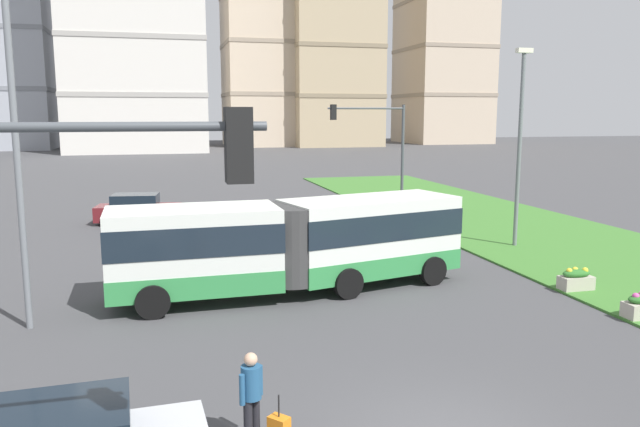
% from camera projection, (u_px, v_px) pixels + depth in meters
% --- Properties ---
extents(grass_median, '(10.00, 70.00, 0.08)m').
position_uv_depth(grass_median, '(634.00, 266.00, 24.08)').
color(grass_median, '#3D752D').
rests_on(grass_median, ground_plane).
extents(articulated_bus, '(11.93, 4.17, 3.00)m').
position_uv_depth(articulated_bus, '(293.00, 243.00, 20.42)').
color(articulated_bus, silver).
rests_on(articulated_bus, ground).
extents(car_maroon_sedan, '(4.61, 2.50, 1.58)m').
position_uv_depth(car_maroon_sedan, '(138.00, 209.00, 33.54)').
color(car_maroon_sedan, maroon).
rests_on(car_maroon_sedan, ground).
extents(pedestrian_crossing, '(0.46, 0.42, 1.74)m').
position_uv_depth(pedestrian_crossing, '(251.00, 393.00, 10.94)').
color(pedestrian_crossing, black).
rests_on(pedestrian_crossing, ground).
extents(flower_planter_2, '(1.10, 0.56, 0.74)m').
position_uv_depth(flower_planter_2, '(576.00, 279.00, 20.65)').
color(flower_planter_2, '#B7AD9E').
rests_on(flower_planter_2, grass_median).
extents(traffic_light_near_left, '(3.81, 0.28, 5.92)m').
position_uv_depth(traffic_light_near_left, '(24.00, 292.00, 6.27)').
color(traffic_light_near_left, '#474C51').
rests_on(traffic_light_near_left, ground).
extents(traffic_light_far_right, '(4.30, 0.28, 6.32)m').
position_uv_depth(traffic_light_far_right, '(379.00, 142.00, 33.32)').
color(traffic_light_far_right, '#474C51').
rests_on(traffic_light_far_right, ground).
extents(streetlight_left, '(0.70, 0.28, 9.57)m').
position_uv_depth(streetlight_left, '(15.00, 137.00, 16.37)').
color(streetlight_left, slate).
rests_on(streetlight_left, ground).
extents(streetlight_median, '(0.70, 0.28, 8.58)m').
position_uv_depth(streetlight_median, '(520.00, 140.00, 26.88)').
color(streetlight_median, slate).
rests_on(streetlight_median, ground).
extents(apartment_tower_westcentre, '(20.86, 20.13, 40.93)m').
position_uv_depth(apartment_tower_westcentre, '(133.00, 18.00, 96.24)').
color(apartment_tower_westcentre, silver).
rests_on(apartment_tower_westcentre, ground).
extents(apartment_tower_centre, '(20.11, 15.42, 44.31)m').
position_uv_depth(apartment_tower_centre, '(279.00, 22.00, 112.67)').
color(apartment_tower_centre, '#C6B299').
rests_on(apartment_tower_centre, ground).
extents(apartment_tower_eastcentre, '(15.76, 17.06, 51.08)m').
position_uv_depth(apartment_tower_eastcentre, '(331.00, 3.00, 112.04)').
color(apartment_tower_eastcentre, tan).
rests_on(apartment_tower_eastcentre, ground).
extents(apartment_tower_east, '(15.34, 17.13, 54.18)m').
position_uv_depth(apartment_tower_east, '(445.00, 4.00, 122.39)').
color(apartment_tower_east, '#C6B299').
rests_on(apartment_tower_east, ground).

